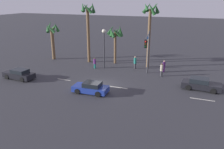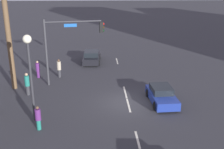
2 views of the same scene
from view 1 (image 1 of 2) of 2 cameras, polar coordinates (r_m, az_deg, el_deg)
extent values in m
plane|color=#333338|center=(28.23, -2.82, -2.63)|extent=(220.00, 220.00, 0.00)
cube|color=silver|center=(34.20, -20.40, 0.03)|extent=(2.52, 0.14, 0.01)
cube|color=silver|center=(30.66, -11.92, -1.26)|extent=(1.94, 0.14, 0.01)
cube|color=silver|center=(28.41, -3.67, -2.49)|extent=(2.42, 0.14, 0.01)
cube|color=silver|center=(27.48, 1.31, -3.21)|extent=(2.58, 0.14, 0.01)
cube|color=silver|center=(26.09, 21.62, -5.82)|extent=(2.48, 0.14, 0.01)
cube|color=black|center=(28.68, 21.39, -2.53)|extent=(4.43, 2.01, 0.69)
cube|color=black|center=(28.49, 21.01, -1.33)|extent=(2.16, 1.68, 0.51)
cylinder|color=black|center=(29.54, 24.05, -2.65)|extent=(0.65, 0.25, 0.64)
cylinder|color=black|center=(27.95, 23.98, -3.82)|extent=(0.65, 0.25, 0.64)
cylinder|color=black|center=(29.60, 18.87, -1.97)|extent=(0.65, 0.25, 0.64)
cylinder|color=black|center=(28.01, 18.50, -3.09)|extent=(0.65, 0.25, 0.64)
cube|color=navy|center=(25.90, -5.40, -3.56)|extent=(4.05, 1.92, 0.64)
cube|color=black|center=(25.60, -4.95, -2.46)|extent=(1.98, 1.61, 0.49)
cylinder|color=black|center=(25.78, -8.63, -4.18)|extent=(0.65, 0.25, 0.64)
cylinder|color=black|center=(27.13, -7.08, -2.93)|extent=(0.65, 0.25, 0.64)
cylinder|color=black|center=(24.81, -3.54, -4.93)|extent=(0.65, 0.25, 0.64)
cylinder|color=black|center=(26.21, -2.20, -3.58)|extent=(0.65, 0.25, 0.64)
cube|color=black|center=(32.62, -22.23, -0.12)|extent=(4.38, 1.91, 0.71)
cube|color=black|center=(32.27, -22.04, 0.80)|extent=(2.14, 1.58, 0.47)
cylinder|color=black|center=(33.15, -24.75, -0.53)|extent=(0.65, 0.26, 0.64)
cylinder|color=black|center=(34.12, -22.81, 0.25)|extent=(0.65, 0.26, 0.64)
cylinder|color=black|center=(31.24, -21.52, -1.21)|extent=(0.65, 0.26, 0.64)
cylinder|color=black|center=(32.27, -19.56, -0.36)|extent=(0.65, 0.26, 0.64)
cylinder|color=#38383D|center=(32.33, 9.05, 5.43)|extent=(0.20, 0.20, 5.95)
cylinder|color=#38383D|center=(29.39, 8.92, 9.55)|extent=(0.80, 4.90, 0.12)
cube|color=black|center=(27.07, 8.42, 7.57)|extent=(0.36, 0.36, 0.95)
sphere|color=red|center=(26.84, 8.42, 8.12)|extent=(0.20, 0.20, 0.20)
sphere|color=#392605|center=(26.89, 8.39, 7.49)|extent=(0.20, 0.20, 0.20)
sphere|color=black|center=(26.95, 8.36, 6.87)|extent=(0.20, 0.20, 0.20)
cube|color=#1959B2|center=(29.69, 8.93, 9.01)|extent=(0.19, 1.09, 0.28)
cylinder|color=#2D2D33|center=(34.26, -2.00, 5.88)|extent=(0.18, 0.18, 5.36)
sphere|color=#F2EACC|center=(33.74, -2.06, 10.79)|extent=(0.56, 0.56, 0.56)
cylinder|color=#59266B|center=(33.92, 12.78, 1.23)|extent=(0.35, 0.35, 0.71)
cylinder|color=#59266B|center=(33.72, 12.87, 2.44)|extent=(0.47, 0.47, 0.77)
sphere|color=tan|center=(33.59, 12.93, 3.24)|extent=(0.21, 0.21, 0.21)
cylinder|color=#333338|center=(34.75, 5.76, 2.11)|extent=(0.41, 0.41, 0.80)
cylinder|color=#1E7266|center=(34.52, 5.80, 3.44)|extent=(0.54, 0.54, 0.88)
sphere|color=tan|center=(34.38, 5.83, 4.34)|extent=(0.24, 0.24, 0.24)
cylinder|color=#333338|center=(31.96, 12.23, 0.25)|extent=(0.34, 0.34, 0.77)
cylinder|color=#B2A58C|center=(31.73, 12.33, 1.62)|extent=(0.45, 0.45, 0.83)
sphere|color=brown|center=(31.58, 12.39, 2.54)|extent=(0.23, 0.23, 0.23)
cylinder|color=#1E7266|center=(34.92, -4.32, 2.13)|extent=(0.29, 0.29, 0.69)
cylinder|color=#59266B|center=(34.72, -4.34, 3.26)|extent=(0.39, 0.39, 0.75)
sphere|color=brown|center=(34.60, -4.36, 4.02)|extent=(0.20, 0.20, 0.20)
cylinder|color=brown|center=(40.95, -14.55, 7.38)|extent=(0.56, 0.56, 5.33)
cone|color=#2D6633|center=(40.08, -13.75, 11.46)|extent=(0.71, 1.56, 1.78)
cone|color=#2D6633|center=(40.95, -14.22, 11.44)|extent=(1.37, 0.81, 1.29)
cone|color=#2D6633|center=(41.35, -15.39, 11.55)|extent=(1.12, 1.34, 1.88)
cone|color=#2D6633|center=(40.50, -15.81, 10.93)|extent=(1.29, 1.36, 1.37)
cone|color=#2D6633|center=(39.72, -15.06, 10.96)|extent=(1.68, 1.20, 1.59)
cylinder|color=brown|center=(34.96, 9.19, 8.74)|extent=(0.43, 0.43, 8.74)
cone|color=#235628|center=(34.23, 11.05, 15.95)|extent=(0.74, 1.74, 1.62)
cone|color=#235628|center=(35.28, 10.43, 16.08)|extent=(1.70, 1.10, 1.79)
cone|color=#235628|center=(35.20, 8.73, 16.11)|extent=(1.45, 1.52, 1.67)
cone|color=#235628|center=(34.19, 8.56, 16.32)|extent=(1.27, 1.36, 1.37)
cone|color=#235628|center=(33.64, 9.91, 15.81)|extent=(1.49, 1.09, 1.82)
cylinder|color=brown|center=(37.07, 0.79, 6.65)|extent=(0.40, 0.40, 5.08)
cone|color=#235628|center=(36.20, 2.14, 10.84)|extent=(0.68, 1.29, 1.91)
cone|color=#235628|center=(36.97, 1.67, 10.52)|extent=(1.20, 1.12, 1.39)
cone|color=#235628|center=(37.29, 1.00, 10.64)|extent=(1.37, 0.77, 1.40)
cone|color=#235628|center=(37.10, -0.30, 11.08)|extent=(0.98, 1.74, 1.60)
cone|color=#235628|center=(36.56, -0.21, 10.47)|extent=(1.00, 1.24, 1.40)
cone|color=#235628|center=(36.10, 0.04, 10.32)|extent=(1.28, 0.94, 1.54)
cone|color=#235628|center=(35.82, 1.18, 10.42)|extent=(1.66, 1.42, 1.50)
cylinder|color=brown|center=(37.67, -5.93, 9.59)|extent=(0.48, 0.48, 8.75)
cone|color=#235628|center=(37.01, -4.79, 16.34)|extent=(0.81, 1.46, 1.82)
cone|color=#235628|center=(37.76, -5.38, 16.24)|extent=(1.54, 0.95, 1.35)
cone|color=#235628|center=(37.92, -6.74, 16.24)|extent=(1.27, 1.50, 1.52)
cone|color=#235628|center=(37.10, -7.26, 16.36)|extent=(1.15, 1.23, 1.50)
cone|color=#235628|center=(36.35, -6.11, 16.09)|extent=(1.71, 1.29, 1.69)
camera|label=2|loc=(40.38, -29.04, 14.91)|focal=44.52mm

